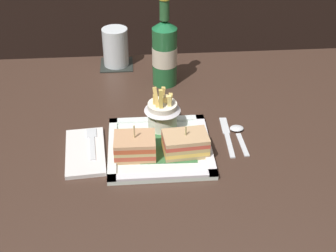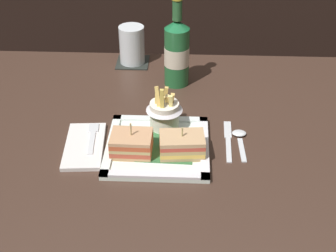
{
  "view_description": "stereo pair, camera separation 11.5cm",
  "coord_description": "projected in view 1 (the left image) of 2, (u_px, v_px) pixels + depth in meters",
  "views": [
    {
      "loc": [
        -0.1,
        -0.99,
        1.46
      ],
      "look_at": [
        -0.02,
        -0.04,
        0.82
      ],
      "focal_mm": 51.23,
      "sensor_mm": 36.0,
      "label": 1
    },
    {
      "loc": [
        0.02,
        -0.99,
        1.46
      ],
      "look_at": [
        -0.02,
        -0.04,
        0.82
      ],
      "focal_mm": 51.23,
      "sensor_mm": 36.0,
      "label": 2
    }
  ],
  "objects": [
    {
      "name": "dining_table",
      "position": [
        175.0,
        174.0,
        1.28
      ],
      "size": [
        1.29,
        0.88,
        0.78
      ],
      "color": "#3F2A21",
      "rests_on": "ground_plane"
    },
    {
      "name": "square_plate",
      "position": [
        160.0,
        147.0,
        1.13
      ],
      "size": [
        0.24,
        0.24,
        0.02
      ],
      "color": "white",
      "rests_on": "dining_table"
    },
    {
      "name": "sandwich_half_left",
      "position": [
        135.0,
        146.0,
        1.09
      ],
      "size": [
        0.1,
        0.08,
        0.08
      ],
      "color": "tan",
      "rests_on": "square_plate"
    },
    {
      "name": "sandwich_half_right",
      "position": [
        185.0,
        144.0,
        1.1
      ],
      "size": [
        0.11,
        0.08,
        0.07
      ],
      "color": "tan",
      "rests_on": "square_plate"
    },
    {
      "name": "fries_cup",
      "position": [
        163.0,
        112.0,
        1.16
      ],
      "size": [
        0.09,
        0.09,
        0.12
      ],
      "color": "white",
      "rests_on": "square_plate"
    },
    {
      "name": "beer_bottle",
      "position": [
        165.0,
        52.0,
        1.35
      ],
      "size": [
        0.07,
        0.07,
        0.26
      ],
      "color": "#246433",
      "rests_on": "dining_table"
    },
    {
      "name": "drink_coaster",
      "position": [
        117.0,
        65.0,
        1.5
      ],
      "size": [
        0.1,
        0.1,
        0.0
      ],
      "primitive_type": "cube",
      "color": "#252925",
      "rests_on": "dining_table"
    },
    {
      "name": "water_glass",
      "position": [
        116.0,
        49.0,
        1.47
      ],
      "size": [
        0.08,
        0.08,
        0.12
      ],
      "color": "silver",
      "rests_on": "dining_table"
    },
    {
      "name": "folded_napkin",
      "position": [
        85.0,
        152.0,
        1.12
      ],
      "size": [
        0.1,
        0.19,
        0.01
      ],
      "primitive_type": "cube",
      "rotation": [
        0.0,
        0.0,
        0.08
      ],
      "color": "silver",
      "rests_on": "dining_table"
    },
    {
      "name": "fork",
      "position": [
        92.0,
        141.0,
        1.14
      ],
      "size": [
        0.03,
        0.13,
        0.0
      ],
      "color": "silver",
      "rests_on": "dining_table"
    },
    {
      "name": "knife",
      "position": [
        227.0,
        135.0,
        1.18
      ],
      "size": [
        0.02,
        0.17,
        0.0
      ],
      "color": "silver",
      "rests_on": "dining_table"
    },
    {
      "name": "spoon",
      "position": [
        238.0,
        132.0,
        1.19
      ],
      "size": [
        0.04,
        0.12,
        0.01
      ],
      "color": "silver",
      "rests_on": "dining_table"
    }
  ]
}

